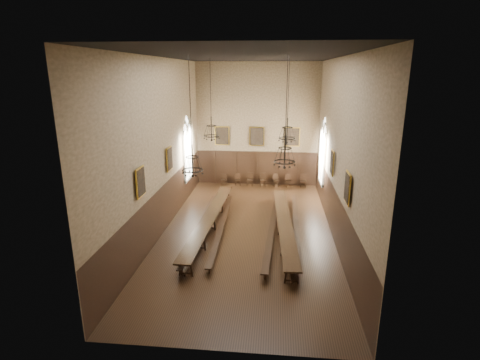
# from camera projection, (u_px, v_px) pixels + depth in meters

# --- Properties ---
(floor) EXTENTS (9.00, 18.00, 0.02)m
(floor) POSITION_uv_depth(u_px,v_px,m) (247.00, 232.00, 20.12)
(floor) COLOR black
(floor) RESTS_ON ground
(ceiling) EXTENTS (9.00, 18.00, 0.02)m
(ceiling) POSITION_uv_depth(u_px,v_px,m) (248.00, 56.00, 17.61)
(ceiling) COLOR black
(ceiling) RESTS_ON ground
(wall_back) EXTENTS (9.00, 0.02, 9.00)m
(wall_back) POSITION_uv_depth(u_px,v_px,m) (257.00, 125.00, 27.48)
(wall_back) COLOR #927A5A
(wall_back) RESTS_ON ground
(wall_front) EXTENTS (9.00, 0.02, 9.00)m
(wall_front) POSITION_uv_depth(u_px,v_px,m) (223.00, 215.00, 10.25)
(wall_front) COLOR #927A5A
(wall_front) RESTS_ON ground
(wall_left) EXTENTS (0.02, 18.00, 9.00)m
(wall_left) POSITION_uv_depth(u_px,v_px,m) (161.00, 148.00, 19.29)
(wall_left) COLOR #927A5A
(wall_left) RESTS_ON ground
(wall_right) EXTENTS (0.02, 18.00, 9.00)m
(wall_right) POSITION_uv_depth(u_px,v_px,m) (339.00, 151.00, 18.45)
(wall_right) COLOR #927A5A
(wall_right) RESTS_ON ground
(wainscot_panelling) EXTENTS (9.00, 18.00, 2.50)m
(wainscot_panelling) POSITION_uv_depth(u_px,v_px,m) (247.00, 210.00, 19.77)
(wainscot_panelling) COLOR black
(wainscot_panelling) RESTS_ON floor
(table_left) EXTENTS (1.17, 10.73, 0.84)m
(table_left) POSITION_uv_depth(u_px,v_px,m) (210.00, 223.00, 20.25)
(table_left) COLOR black
(table_left) RESTS_ON floor
(table_right) EXTENTS (1.24, 10.44, 0.81)m
(table_right) POSITION_uv_depth(u_px,v_px,m) (284.00, 228.00, 19.61)
(table_right) COLOR black
(table_right) RESTS_ON floor
(bench_left_outer) EXTENTS (0.42, 9.67, 0.43)m
(bench_left_outer) POSITION_uv_depth(u_px,v_px,m) (201.00, 227.00, 20.03)
(bench_left_outer) COLOR black
(bench_left_outer) RESTS_ON floor
(bench_left_inner) EXTENTS (0.51, 9.54, 0.43)m
(bench_left_inner) POSITION_uv_depth(u_px,v_px,m) (222.00, 227.00, 20.10)
(bench_left_inner) COLOR black
(bench_left_inner) RESTS_ON floor
(bench_right_inner) EXTENTS (0.86, 10.67, 0.48)m
(bench_right_inner) POSITION_uv_depth(u_px,v_px,m) (273.00, 226.00, 20.10)
(bench_right_inner) COLOR black
(bench_right_inner) RESTS_ON floor
(bench_right_outer) EXTENTS (0.55, 9.92, 0.45)m
(bench_right_outer) POSITION_uv_depth(u_px,v_px,m) (296.00, 227.00, 20.05)
(bench_right_outer) COLOR black
(bench_right_outer) RESTS_ON floor
(chair_1) EXTENTS (0.42, 0.42, 0.86)m
(chair_1) POSITION_uv_depth(u_px,v_px,m) (224.00, 182.00, 28.39)
(chair_1) COLOR black
(chair_1) RESTS_ON floor
(chair_2) EXTENTS (0.46, 0.46, 0.89)m
(chair_2) POSITION_uv_depth(u_px,v_px,m) (238.00, 182.00, 28.31)
(chair_2) COLOR black
(chair_2) RESTS_ON floor
(chair_3) EXTENTS (0.47, 0.47, 0.99)m
(chair_3) POSITION_uv_depth(u_px,v_px,m) (250.00, 182.00, 28.22)
(chair_3) COLOR black
(chair_3) RESTS_ON floor
(chair_4) EXTENTS (0.47, 0.47, 0.98)m
(chair_4) POSITION_uv_depth(u_px,v_px,m) (263.00, 182.00, 28.12)
(chair_4) COLOR black
(chair_4) RESTS_ON floor
(chair_5) EXTENTS (0.51, 0.51, 0.93)m
(chair_5) POSITION_uv_depth(u_px,v_px,m) (276.00, 183.00, 28.04)
(chair_5) COLOR black
(chair_5) RESTS_ON floor
(chair_6) EXTENTS (0.52, 0.52, 0.95)m
(chair_6) POSITION_uv_depth(u_px,v_px,m) (288.00, 183.00, 27.95)
(chair_6) COLOR black
(chair_6) RESTS_ON floor
(chair_7) EXTENTS (0.45, 0.45, 0.99)m
(chair_7) POSITION_uv_depth(u_px,v_px,m) (303.00, 183.00, 27.84)
(chair_7) COLOR black
(chair_7) RESTS_ON floor
(chandelier_back_left) EXTENTS (0.91, 0.91, 4.45)m
(chandelier_back_left) POSITION_uv_depth(u_px,v_px,m) (211.00, 131.00, 21.57)
(chandelier_back_left) COLOR black
(chandelier_back_left) RESTS_ON ceiling
(chandelier_back_right) EXTENTS (0.93, 0.93, 4.46)m
(chandelier_back_right) POSITION_uv_depth(u_px,v_px,m) (287.00, 133.00, 20.87)
(chandelier_back_right) COLOR black
(chandelier_back_right) RESTS_ON ceiling
(chandelier_front_left) EXTENTS (0.94, 0.94, 5.15)m
(chandelier_front_left) POSITION_uv_depth(u_px,v_px,m) (192.00, 163.00, 16.76)
(chandelier_front_left) COLOR black
(chandelier_front_left) RESTS_ON ceiling
(chandelier_front_right) EXTENTS (0.95, 0.95, 4.73)m
(chandelier_front_right) POSITION_uv_depth(u_px,v_px,m) (285.00, 156.00, 16.50)
(chandelier_front_right) COLOR black
(chandelier_front_right) RESTS_ON ceiling
(portrait_back_0) EXTENTS (1.10, 0.12, 1.40)m
(portrait_back_0) POSITION_uv_depth(u_px,v_px,m) (222.00, 136.00, 27.82)
(portrait_back_0) COLOR gold
(portrait_back_0) RESTS_ON wall_back
(portrait_back_1) EXTENTS (1.10, 0.12, 1.40)m
(portrait_back_1) POSITION_uv_depth(u_px,v_px,m) (257.00, 136.00, 27.58)
(portrait_back_1) COLOR gold
(portrait_back_1) RESTS_ON wall_back
(portrait_back_2) EXTENTS (1.10, 0.12, 1.40)m
(portrait_back_2) POSITION_uv_depth(u_px,v_px,m) (292.00, 137.00, 27.34)
(portrait_back_2) COLOR gold
(portrait_back_2) RESTS_ON wall_back
(portrait_left_0) EXTENTS (0.12, 1.00, 1.30)m
(portrait_left_0) POSITION_uv_depth(u_px,v_px,m) (169.00, 159.00, 20.45)
(portrait_left_0) COLOR gold
(portrait_left_0) RESTS_ON wall_left
(portrait_left_1) EXTENTS (0.12, 1.00, 1.30)m
(portrait_left_1) POSITION_uv_depth(u_px,v_px,m) (141.00, 182.00, 16.15)
(portrait_left_1) COLOR gold
(portrait_left_1) RESTS_ON wall_left
(portrait_right_0) EXTENTS (0.12, 1.00, 1.30)m
(portrait_right_0) POSITION_uv_depth(u_px,v_px,m) (332.00, 162.00, 19.64)
(portrait_right_0) COLOR gold
(portrait_right_0) RESTS_ON wall_right
(portrait_right_1) EXTENTS (0.12, 1.00, 1.30)m
(portrait_right_1) POSITION_uv_depth(u_px,v_px,m) (348.00, 188.00, 15.34)
(portrait_right_1) COLOR gold
(portrait_right_1) RESTS_ON wall_right
(window_right) EXTENTS (0.20, 2.20, 4.60)m
(window_right) POSITION_uv_depth(u_px,v_px,m) (323.00, 151.00, 24.02)
(window_right) COLOR white
(window_right) RESTS_ON wall_right
(window_left) EXTENTS (0.20, 2.20, 4.60)m
(window_left) POSITION_uv_depth(u_px,v_px,m) (188.00, 148.00, 24.84)
(window_left) COLOR white
(window_left) RESTS_ON wall_left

